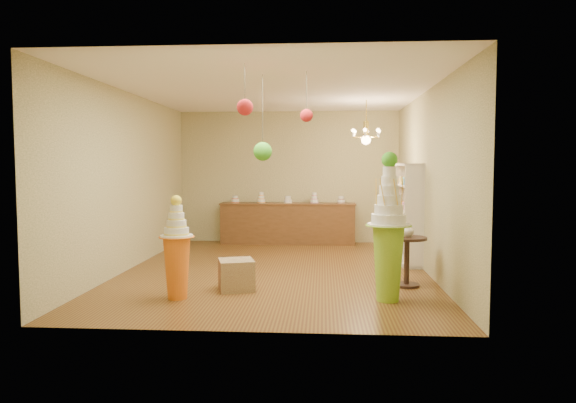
# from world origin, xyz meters

# --- Properties ---
(floor) EXTENTS (6.50, 6.50, 0.00)m
(floor) POSITION_xyz_m (0.00, 0.00, 0.00)
(floor) COLOR brown
(floor) RESTS_ON ground
(ceiling) EXTENTS (6.50, 6.50, 0.00)m
(ceiling) POSITION_xyz_m (0.00, 0.00, 3.00)
(ceiling) COLOR white
(ceiling) RESTS_ON ground
(wall_back) EXTENTS (5.00, 0.04, 3.00)m
(wall_back) POSITION_xyz_m (0.00, 3.25, 1.50)
(wall_back) COLOR tan
(wall_back) RESTS_ON ground
(wall_front) EXTENTS (5.00, 0.04, 3.00)m
(wall_front) POSITION_xyz_m (0.00, -3.25, 1.50)
(wall_front) COLOR tan
(wall_front) RESTS_ON ground
(wall_left) EXTENTS (0.04, 6.50, 3.00)m
(wall_left) POSITION_xyz_m (-2.50, 0.00, 1.50)
(wall_left) COLOR tan
(wall_left) RESTS_ON ground
(wall_right) EXTENTS (0.04, 6.50, 3.00)m
(wall_right) POSITION_xyz_m (2.50, 0.00, 1.50)
(wall_right) COLOR tan
(wall_right) RESTS_ON ground
(pedestal_green) EXTENTS (0.67, 0.67, 1.94)m
(pedestal_green) POSITION_xyz_m (1.64, -1.87, 0.76)
(pedestal_green) COLOR #83B928
(pedestal_green) RESTS_ON floor
(pedestal_orange) EXTENTS (0.45, 0.45, 1.38)m
(pedestal_orange) POSITION_xyz_m (-1.13, -1.95, 0.55)
(pedestal_orange) COLOR orange
(pedestal_orange) RESTS_ON floor
(burlap_riser) EXTENTS (0.59, 0.59, 0.43)m
(burlap_riser) POSITION_xyz_m (-0.43, -1.42, 0.22)
(burlap_riser) COLOR olive
(burlap_riser) RESTS_ON floor
(sideboard) EXTENTS (3.04, 0.54, 1.16)m
(sideboard) POSITION_xyz_m (0.00, 2.97, 0.48)
(sideboard) COLOR #57351B
(sideboard) RESTS_ON floor
(shelving_unit) EXTENTS (0.33, 1.20, 1.80)m
(shelving_unit) POSITION_xyz_m (2.34, 0.80, 0.90)
(shelving_unit) COLOR beige
(shelving_unit) RESTS_ON floor
(round_table) EXTENTS (0.72, 0.72, 0.73)m
(round_table) POSITION_xyz_m (2.01, -1.04, 0.47)
(round_table) COLOR black
(round_table) RESTS_ON floor
(vase) EXTENTS (0.23, 0.23, 0.20)m
(vase) POSITION_xyz_m (2.01, -1.04, 0.83)
(vase) COLOR beige
(vase) RESTS_ON round_table
(pom_red_left) EXTENTS (0.20, 0.20, 0.63)m
(pom_red_left) POSITION_xyz_m (-0.16, -2.31, 2.47)
(pom_red_left) COLOR #443F30
(pom_red_left) RESTS_ON ceiling
(pom_green_mid) EXTENTS (0.26, 0.26, 1.17)m
(pom_green_mid) POSITION_xyz_m (-0.04, -1.50, 1.96)
(pom_green_mid) COLOR #443F30
(pom_green_mid) RESTS_ON ceiling
(pom_red_right) EXTENTS (0.17, 0.17, 0.66)m
(pom_red_right) POSITION_xyz_m (0.57, -1.71, 2.42)
(pom_red_right) COLOR #443F30
(pom_red_right) RESTS_ON ceiling
(chandelier) EXTENTS (0.79, 0.79, 0.85)m
(chandelier) POSITION_xyz_m (1.60, 1.30, 2.30)
(chandelier) COLOR gold
(chandelier) RESTS_ON ceiling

